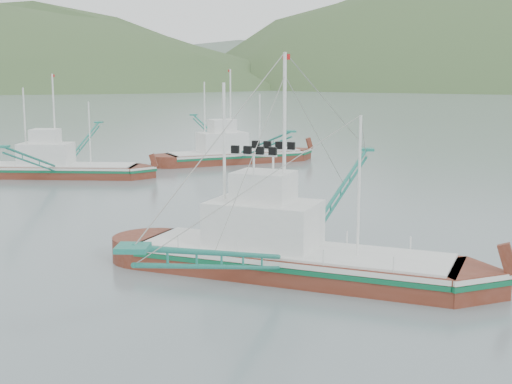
{
  "coord_description": "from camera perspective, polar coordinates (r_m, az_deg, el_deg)",
  "views": [
    {
      "loc": [
        1.91,
        -31.81,
        9.67
      ],
      "look_at": [
        0.0,
        6.0,
        3.2
      ],
      "focal_mm": 50.0,
      "sensor_mm": 36.0,
      "label": 1
    }
  ],
  "objects": [
    {
      "name": "ridge_distant",
      "position": [
        592.55,
        5.67,
        8.72
      ],
      "size": [
        960.0,
        400.0,
        240.0
      ],
      "primitive_type": "ellipsoid",
      "color": "slate",
      "rests_on": "ground"
    },
    {
      "name": "ground",
      "position": [
        33.3,
        -0.52,
        -7.18
      ],
      "size": [
        1200.0,
        1200.0,
        0.0
      ],
      "primitive_type": "plane",
      "color": "slate",
      "rests_on": "ground"
    },
    {
      "name": "bg_boat_far",
      "position": [
        75.48,
        -1.77,
        4.01
      ],
      "size": [
        15.93,
        24.52,
        10.59
      ],
      "rotation": [
        0.0,
        0.0,
        0.47
      ],
      "color": "#5E2213",
      "rests_on": "ground"
    },
    {
      "name": "main_boat",
      "position": [
        33.74,
        2.83,
        -3.02
      ],
      "size": [
        15.92,
        27.04,
        11.32
      ],
      "rotation": [
        0.0,
        0.0,
        -0.34
      ],
      "color": "#5E2213",
      "rests_on": "ground"
    },
    {
      "name": "bg_boat_left",
      "position": [
        67.71,
        -15.49,
        2.32
      ],
      "size": [
        13.85,
        25.01,
        10.12
      ],
      "rotation": [
        0.0,
        0.0,
        -0.02
      ],
      "color": "#5E2213",
      "rests_on": "ground"
    }
  ]
}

